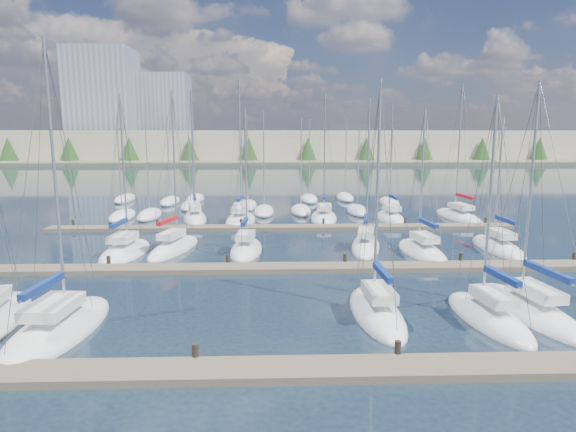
{
  "coord_description": "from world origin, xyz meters",
  "views": [
    {
      "loc": [
        -0.95,
        -14.86,
        8.94
      ],
      "look_at": [
        0.0,
        14.0,
        4.0
      ],
      "focal_mm": 30.0,
      "sensor_mm": 36.0,
      "label": 1
    }
  ],
  "objects_px": {
    "sailboat_o": "(241,220)",
    "sailboat_i": "(174,248)",
    "sailboat_l": "(422,251)",
    "sailboat_p": "(324,217)",
    "sailboat_f": "(529,311)",
    "sailboat_q": "(391,218)",
    "sailboat_n": "(195,218)",
    "sailboat_j": "(246,250)",
    "sailboat_m": "(498,247)",
    "sailboat_r": "(458,216)",
    "sailboat_k": "(366,246)",
    "sailboat_h": "(125,252)",
    "sailboat_c": "(59,328)",
    "sailboat_e": "(488,317)",
    "sailboat_d": "(377,312)"
  },
  "relations": [
    {
      "from": "sailboat_o",
      "to": "sailboat_i",
      "type": "height_order",
      "value": "sailboat_o"
    },
    {
      "from": "sailboat_l",
      "to": "sailboat_i",
      "type": "relative_size",
      "value": 0.89
    },
    {
      "from": "sailboat_l",
      "to": "sailboat_i",
      "type": "bearing_deg",
      "value": 169.7
    },
    {
      "from": "sailboat_p",
      "to": "sailboat_f",
      "type": "bearing_deg",
      "value": -70.02
    },
    {
      "from": "sailboat_f",
      "to": "sailboat_p",
      "type": "distance_m",
      "value": 28.6
    },
    {
      "from": "sailboat_q",
      "to": "sailboat_n",
      "type": "xyz_separation_m",
      "value": [
        -20.66,
        0.82,
        0.02
      ]
    },
    {
      "from": "sailboat_j",
      "to": "sailboat_m",
      "type": "xyz_separation_m",
      "value": [
        19.65,
        0.1,
        -0.01
      ]
    },
    {
      "from": "sailboat_n",
      "to": "sailboat_m",
      "type": "bearing_deg",
      "value": -39.25
    },
    {
      "from": "sailboat_f",
      "to": "sailboat_m",
      "type": "relative_size",
      "value": 1.11
    },
    {
      "from": "sailboat_r",
      "to": "sailboat_p",
      "type": "relative_size",
      "value": 1.08
    },
    {
      "from": "sailboat_q",
      "to": "sailboat_m",
      "type": "xyz_separation_m",
      "value": [
        5.16,
        -13.39,
        0.0
      ]
    },
    {
      "from": "sailboat_k",
      "to": "sailboat_q",
      "type": "bearing_deg",
      "value": 80.17
    },
    {
      "from": "sailboat_f",
      "to": "sailboat_p",
      "type": "height_order",
      "value": "sailboat_p"
    },
    {
      "from": "sailboat_i",
      "to": "sailboat_p",
      "type": "height_order",
      "value": "sailboat_p"
    },
    {
      "from": "sailboat_p",
      "to": "sailboat_k",
      "type": "bearing_deg",
      "value": -76.77
    },
    {
      "from": "sailboat_h",
      "to": "sailboat_l",
      "type": "bearing_deg",
      "value": 2.28
    },
    {
      "from": "sailboat_k",
      "to": "sailboat_c",
      "type": "xyz_separation_m",
      "value": [
        -17.17,
        -15.85,
        -0.01
      ]
    },
    {
      "from": "sailboat_k",
      "to": "sailboat_e",
      "type": "bearing_deg",
      "value": -66.51
    },
    {
      "from": "sailboat_j",
      "to": "sailboat_d",
      "type": "relative_size",
      "value": 0.95
    },
    {
      "from": "sailboat_j",
      "to": "sailboat_k",
      "type": "bearing_deg",
      "value": 9.25
    },
    {
      "from": "sailboat_m",
      "to": "sailboat_p",
      "type": "distance_m",
      "value": 18.63
    },
    {
      "from": "sailboat_j",
      "to": "sailboat_r",
      "type": "bearing_deg",
      "value": 36.18
    },
    {
      "from": "sailboat_d",
      "to": "sailboat_c",
      "type": "xyz_separation_m",
      "value": [
        -14.93,
        -1.44,
        -0.01
      ]
    },
    {
      "from": "sailboat_k",
      "to": "sailboat_p",
      "type": "bearing_deg",
      "value": 110.55
    },
    {
      "from": "sailboat_j",
      "to": "sailboat_r",
      "type": "xyz_separation_m",
      "value": [
        22.01,
        14.27,
        0.0
      ]
    },
    {
      "from": "sailboat_h",
      "to": "sailboat_p",
      "type": "xyz_separation_m",
      "value": [
        16.56,
        14.59,
        0.01
      ]
    },
    {
      "from": "sailboat_f",
      "to": "sailboat_p",
      "type": "bearing_deg",
      "value": 98.79
    },
    {
      "from": "sailboat_h",
      "to": "sailboat_p",
      "type": "relative_size",
      "value": 0.91
    },
    {
      "from": "sailboat_o",
      "to": "sailboat_r",
      "type": "relative_size",
      "value": 1.01
    },
    {
      "from": "sailboat_h",
      "to": "sailboat_i",
      "type": "relative_size",
      "value": 0.97
    },
    {
      "from": "sailboat_c",
      "to": "sailboat_l",
      "type": "relative_size",
      "value": 1.2
    },
    {
      "from": "sailboat_o",
      "to": "sailboat_n",
      "type": "relative_size",
      "value": 1.07
    },
    {
      "from": "sailboat_o",
      "to": "sailboat_k",
      "type": "relative_size",
      "value": 1.22
    },
    {
      "from": "sailboat_r",
      "to": "sailboat_l",
      "type": "bearing_deg",
      "value": -124.95
    },
    {
      "from": "sailboat_f",
      "to": "sailboat_l",
      "type": "bearing_deg",
      "value": 91.2
    },
    {
      "from": "sailboat_h",
      "to": "sailboat_o",
      "type": "bearing_deg",
      "value": 63.7
    },
    {
      "from": "sailboat_k",
      "to": "sailboat_n",
      "type": "xyz_separation_m",
      "value": [
        -15.58,
        13.32,
        0.01
      ]
    },
    {
      "from": "sailboat_r",
      "to": "sailboat_n",
      "type": "bearing_deg",
      "value": 174.61
    },
    {
      "from": "sailboat_o",
      "to": "sailboat_i",
      "type": "distance_m",
      "value": 13.1
    },
    {
      "from": "sailboat_c",
      "to": "sailboat_l",
      "type": "bearing_deg",
      "value": 37.46
    },
    {
      "from": "sailboat_q",
      "to": "sailboat_m",
      "type": "distance_m",
      "value": 14.35
    },
    {
      "from": "sailboat_e",
      "to": "sailboat_r",
      "type": "distance_m",
      "value": 30.07
    },
    {
      "from": "sailboat_k",
      "to": "sailboat_q",
      "type": "relative_size",
      "value": 1.17
    },
    {
      "from": "sailboat_f",
      "to": "sailboat_p",
      "type": "relative_size",
      "value": 0.88
    },
    {
      "from": "sailboat_k",
      "to": "sailboat_l",
      "type": "distance_m",
      "value": 4.38
    },
    {
      "from": "sailboat_k",
      "to": "sailboat_j",
      "type": "height_order",
      "value": "sailboat_k"
    },
    {
      "from": "sailboat_i",
      "to": "sailboat_o",
      "type": "bearing_deg",
      "value": 83.91
    },
    {
      "from": "sailboat_f",
      "to": "sailboat_j",
      "type": "bearing_deg",
      "value": 131.79
    },
    {
      "from": "sailboat_e",
      "to": "sailboat_q",
      "type": "xyz_separation_m",
      "value": [
        2.05,
        27.73,
        -0.01
      ]
    },
    {
      "from": "sailboat_c",
      "to": "sailboat_q",
      "type": "bearing_deg",
      "value": 56.05
    }
  ]
}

